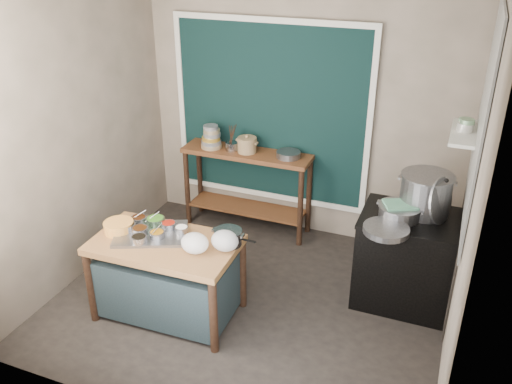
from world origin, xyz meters
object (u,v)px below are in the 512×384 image
at_px(saucepan, 228,237).
at_px(ceramic_crock, 247,146).
at_px(back_counter, 247,190).
at_px(yellow_basin, 119,227).
at_px(stove_block, 409,261).
at_px(steamer, 399,212).
at_px(utensil_cup, 232,146).
at_px(condiment_tray, 151,234).
at_px(prep_table, 168,278).
at_px(stock_pot, 425,194).

bearing_deg(saucepan, ceramic_crock, 108.28).
relative_size(back_counter, yellow_basin, 5.57).
xyz_separation_m(stove_block, steamer, (-0.13, -0.06, 0.52)).
relative_size(stove_block, steamer, 2.37).
distance_m(utensil_cup, ceramic_crock, 0.18).
bearing_deg(condiment_tray, stove_block, 23.71).
relative_size(utensil_cup, steamer, 0.40).
relative_size(stove_block, ceramic_crock, 4.06).
relative_size(prep_table, condiment_tray, 2.04).
distance_m(prep_table, saucepan, 0.70).
distance_m(prep_table, stove_block, 2.19).
height_order(stove_block, yellow_basin, same).
bearing_deg(ceramic_crock, utensil_cup, 179.97).
height_order(condiment_tray, yellow_basin, yellow_basin).
bearing_deg(back_counter, stock_pot, -17.34).
relative_size(stock_pot, steamer, 1.23).
relative_size(yellow_basin, ceramic_crock, 1.17).
xyz_separation_m(utensil_cup, stock_pot, (2.12, -0.59, 0.07)).
height_order(prep_table, saucepan, saucepan).
relative_size(stove_block, utensil_cup, 5.99).
xyz_separation_m(prep_table, steamer, (1.82, 0.92, 0.57)).
height_order(prep_table, yellow_basin, yellow_basin).
bearing_deg(stock_pot, back_counter, 162.66).
relative_size(condiment_tray, ceramic_crock, 2.76).
xyz_separation_m(back_counter, ceramic_crock, (0.01, -0.02, 0.55)).
distance_m(prep_table, condiment_tray, 0.43).
relative_size(prep_table, stock_pot, 2.67).
distance_m(saucepan, stock_pot, 1.77).
relative_size(stove_block, stock_pot, 1.92).
distance_m(condiment_tray, yellow_basin, 0.29).
relative_size(utensil_cup, stock_pot, 0.32).
bearing_deg(condiment_tray, utensil_cup, 88.03).
distance_m(prep_table, ceramic_crock, 1.81).
bearing_deg(yellow_basin, stock_pot, 24.21).
xyz_separation_m(yellow_basin, saucepan, (0.98, 0.16, 0.02)).
height_order(stove_block, utensil_cup, utensil_cup).
height_order(stove_block, ceramic_crock, ceramic_crock).
distance_m(saucepan, steamer, 1.50).
height_order(prep_table, back_counter, back_counter).
height_order(condiment_tray, stock_pot, stock_pot).
bearing_deg(utensil_cup, ceramic_crock, -0.03).
height_order(saucepan, utensil_cup, utensil_cup).
xyz_separation_m(prep_table, stock_pot, (2.00, 1.10, 0.69)).
bearing_deg(yellow_basin, back_counter, 73.52).
bearing_deg(steamer, ceramic_crock, 156.22).
bearing_deg(saucepan, stove_block, 31.40).
distance_m(condiment_tray, saucepan, 0.70).
bearing_deg(condiment_tray, stock_pot, 25.84).
xyz_separation_m(utensil_cup, ceramic_crock, (0.18, -0.00, 0.03)).
bearing_deg(condiment_tray, saucepan, 9.15).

